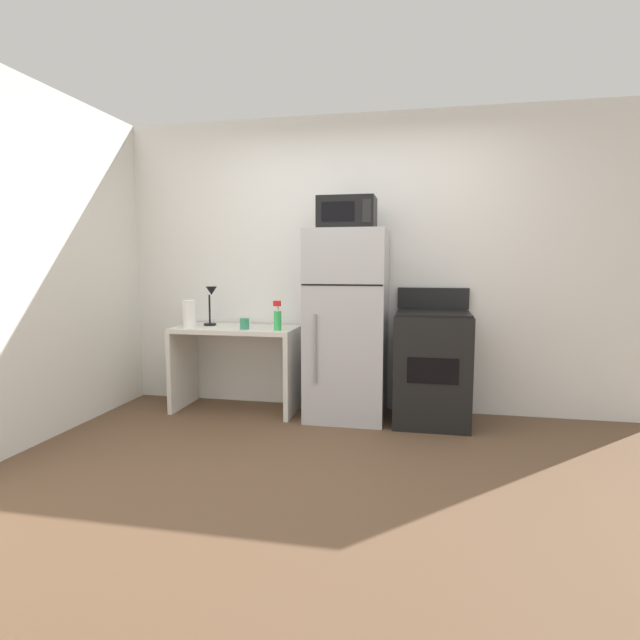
% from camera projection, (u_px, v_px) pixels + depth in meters
% --- Properties ---
extents(ground_plane, '(12.00, 12.00, 0.00)m').
position_uv_depth(ground_plane, '(322.00, 483.00, 3.01)').
color(ground_plane, brown).
extents(wall_back_white, '(5.00, 0.10, 2.60)m').
position_uv_depth(wall_back_white, '(359.00, 264.00, 4.53)').
color(wall_back_white, white).
rests_on(wall_back_white, ground).
extents(desk, '(1.08, 0.55, 0.75)m').
position_uv_depth(desk, '(237.00, 353.00, 4.49)').
color(desk, silver).
rests_on(desk, ground).
extents(desk_lamp, '(0.14, 0.12, 0.35)m').
position_uv_depth(desk_lamp, '(211.00, 299.00, 4.52)').
color(desk_lamp, black).
rests_on(desk_lamp, desk).
extents(coffee_mug, '(0.08, 0.08, 0.09)m').
position_uv_depth(coffee_mug, '(245.00, 324.00, 4.29)').
color(coffee_mug, '#338C66').
rests_on(coffee_mug, desk).
extents(spray_bottle, '(0.06, 0.06, 0.25)m').
position_uv_depth(spray_bottle, '(278.00, 319.00, 4.22)').
color(spray_bottle, green).
rests_on(spray_bottle, desk).
extents(paper_towel_roll, '(0.11, 0.11, 0.24)m').
position_uv_depth(paper_towel_roll, '(189.00, 314.00, 4.40)').
color(paper_towel_roll, white).
rests_on(paper_towel_roll, desk).
extents(refrigerator, '(0.65, 0.61, 1.59)m').
position_uv_depth(refrigerator, '(347.00, 325.00, 4.24)').
color(refrigerator, '#B7B7BC').
rests_on(refrigerator, ground).
extents(microwave, '(0.46, 0.35, 0.26)m').
position_uv_depth(microwave, '(347.00, 213.00, 4.12)').
color(microwave, black).
rests_on(microwave, refrigerator).
extents(oven_range, '(0.60, 0.61, 1.10)m').
position_uv_depth(oven_range, '(432.00, 367.00, 4.13)').
color(oven_range, black).
rests_on(oven_range, ground).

